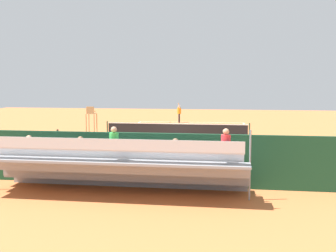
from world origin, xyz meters
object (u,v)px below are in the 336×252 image
bleacher_stand (119,167)px  line_judge (54,151)px  tennis_ball_near (176,126)px  tennis_ball_far (189,125)px  courtside_bench (172,167)px  tennis_racket (172,122)px  umpire_chair (91,118)px  tennis_net (177,130)px  equipment_bag (127,176)px  tennis_player (179,112)px

bleacher_stand → line_judge: size_ratio=4.70×
tennis_ball_near → line_judge: line_judge is taller
tennis_ball_far → line_judge: 21.02m
tennis_ball_near → courtside_bench: bearing=97.1°
courtside_bench → tennis_racket: courtside_bench is taller
bleacher_stand → umpire_chair: bleacher_stand is taller
tennis_net → equipment_bag: tennis_net is taller
bleacher_stand → tennis_ball_far: 23.17m
courtside_bench → tennis_ball_near: bearing=-82.9°
tennis_player → equipment_bag: bearing=92.2°
courtside_bench → tennis_player: (2.69, -23.64, 0.46)m
equipment_bag → line_judge: (3.26, -0.51, 0.84)m
umpire_chair → tennis_player: size_ratio=1.11×
tennis_net → tennis_player: (1.12, -10.37, 0.51)m
tennis_racket → courtside_bench: bearing=98.1°
bleacher_stand → tennis_ball_near: size_ratio=137.27×
bleacher_stand → tennis_player: size_ratio=4.70×
bleacher_stand → tennis_ball_far: bearing=-90.2°
tennis_player → tennis_ball_far: (-1.19, 2.57, -0.98)m
bleacher_stand → line_judge: 4.27m
tennis_net → tennis_racket: (1.82, -10.62, -0.49)m
bleacher_stand → line_judge: (3.49, -2.46, 0.07)m
bleacher_stand → tennis_player: 25.74m
courtside_bench → tennis_ball_near: 20.07m
tennis_ball_far → umpire_chair: bearing=52.4°
tennis_player → tennis_net: bearing=96.2°
umpire_chair → tennis_ball_near: size_ratio=32.42×
tennis_net → tennis_player: 10.44m
tennis_racket → line_judge: bearing=85.9°
umpire_chair → tennis_racket: 11.86m
courtside_bench → line_judge: (5.05, -0.38, 0.46)m
umpire_chair → equipment_bag: (-5.97, 13.08, -1.13)m
line_judge → bleacher_stand: bearing=144.8°
line_judge → umpire_chair: bearing=-77.8°
umpire_chair → equipment_bag: size_ratio=2.38×
courtside_bench → tennis_ball_near: size_ratio=27.27×
bleacher_stand → equipment_bag: (0.22, -1.95, -0.77)m
equipment_bag → tennis_ball_far: (-0.29, -21.20, -0.15)m
tennis_ball_near → line_judge: (2.57, 19.52, 0.98)m
bleacher_stand → umpire_chair: 16.26m
tennis_racket → equipment_bag: bearing=93.8°
bleacher_stand → umpire_chair: bearing=-67.6°
umpire_chair → equipment_bag: bearing=114.5°
line_judge → tennis_ball_near: bearing=-97.5°
bleacher_stand → courtside_bench: bearing=-127.0°
tennis_net → courtside_bench: size_ratio=5.72×
tennis_racket → tennis_ball_near: size_ratio=8.37×
tennis_net → courtside_bench: 13.36m
line_judge → courtside_bench: bearing=175.7°
umpire_chair → tennis_net: bearing=-177.0°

